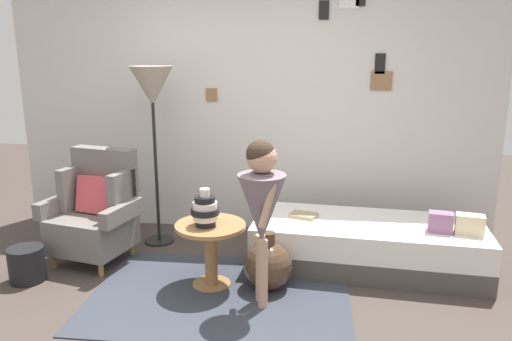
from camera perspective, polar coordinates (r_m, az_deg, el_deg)
name	(u,v)px	position (r m, az deg, el deg)	size (l,w,h in m)	color
ground_plane	(218,326)	(3.51, -4.42, -17.36)	(12.00, 12.00, 0.00)	#423833
gallery_wall	(253,102)	(4.95, -0.37, 7.90)	(4.80, 0.12, 2.60)	silver
rug	(221,294)	(3.88, -4.09, -14.03)	(1.94, 1.39, 0.01)	#333842
armchair	(96,211)	(4.55, -17.92, -4.47)	(0.85, 0.72, 0.97)	#9E7042
daybed	(367,244)	(4.35, 12.65, -8.29)	(1.97, 0.98, 0.40)	#4C4742
pillow_head	(470,225)	(4.23, 23.38, -5.73)	(0.21, 0.12, 0.16)	beige
pillow_mid	(441,222)	(4.20, 20.47, -5.60)	(0.18, 0.12, 0.16)	gray
side_table	(211,242)	(3.88, -5.24, -8.18)	(0.54, 0.54, 0.51)	#9E7042
vase_striped	(205,210)	(3.76, -5.88, -4.57)	(0.22, 0.22, 0.29)	black
floor_lamp	(152,92)	(4.60, -11.86, 8.78)	(0.39, 0.39, 1.67)	black
person_child	(262,201)	(3.43, 0.66, -3.51)	(0.34, 0.34, 1.22)	tan
book_on_daybed	(304,215)	(4.32, 5.50, -5.14)	(0.22, 0.16, 0.03)	tan
demijohn_near	(268,265)	(3.89, 1.40, -10.85)	(0.37, 0.37, 0.46)	#473323
magazine_basket	(27,264)	(4.43, -24.87, -9.75)	(0.28, 0.28, 0.28)	black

